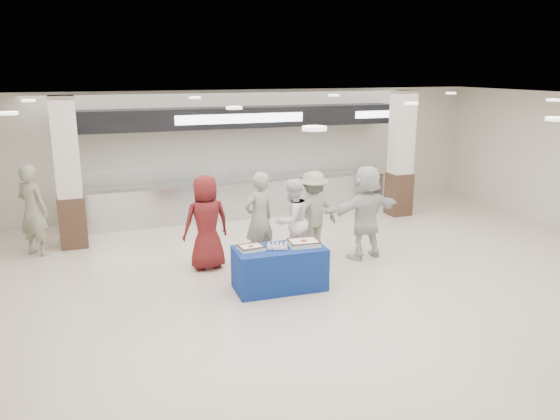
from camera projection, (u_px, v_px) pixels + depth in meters
name	position (u px, v px, depth m)	size (l,w,h in m)	color
ground	(324.00, 295.00, 9.27)	(14.00, 14.00, 0.00)	beige
serving_line	(238.00, 172.00, 13.90)	(8.70, 0.85, 2.80)	silver
column_left	(69.00, 177.00, 11.42)	(0.55, 0.55, 3.20)	#372319
column_right	(401.00, 157.00, 14.01)	(0.55, 0.55, 3.20)	#372319
display_table	(280.00, 268.00, 9.44)	(1.55, 0.78, 0.75)	navy
sheet_cake_left	(251.00, 247.00, 9.23)	(0.43, 0.35, 0.09)	white
sheet_cake_right	(304.00, 242.00, 9.46)	(0.55, 0.44, 0.11)	white
cupcake_tray	(277.00, 246.00, 9.34)	(0.42, 0.37, 0.06)	#B4B4B9
civilian_maroon	(206.00, 223.00, 10.29)	(0.89, 0.58, 1.82)	maroon
soldier_a	(259.00, 219.00, 10.47)	(0.67, 0.44, 1.84)	gray
chef_tall	(292.00, 221.00, 10.65)	(0.82, 0.64, 1.68)	white
chef_short	(311.00, 215.00, 11.27)	(0.92, 0.38, 1.57)	white
soldier_b	(313.00, 212.00, 11.24)	(1.11, 0.64, 1.71)	gray
civilian_white	(366.00, 212.00, 10.89)	(1.75, 0.56, 1.89)	silver
soldier_bg	(33.00, 210.00, 11.05)	(0.69, 0.45, 1.89)	gray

